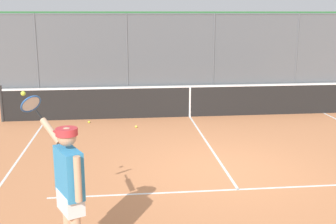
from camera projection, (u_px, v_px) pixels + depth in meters
The scene contains 7 objects.
ground_plane at pixel (225, 170), 8.51m from camera, with size 60.00×60.00×0.00m, color #C67A4C.
court_line_markings at pixel (243, 197), 7.25m from camera, with size 8.68×10.06×0.01m.
fence_backdrop at pixel (169, 50), 17.96m from camera, with size 20.99×1.37×3.16m.
tennis_net at pixel (190, 101), 12.80m from camera, with size 11.15×0.09×1.07m.
tennis_player at pixel (69, 184), 5.14m from camera, with size 0.92×1.22×2.07m.
tennis_ball_near_net at pixel (89, 122), 12.15m from camera, with size 0.07×0.07×0.07m, color #CCDB33.
tennis_ball_near_baseline at pixel (136, 127), 11.65m from camera, with size 0.07×0.07×0.07m, color #D6E042.
Camera 1 is at (2.02, 7.85, 3.10)m, focal length 45.05 mm.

